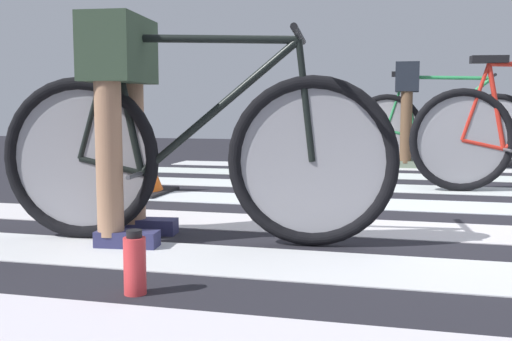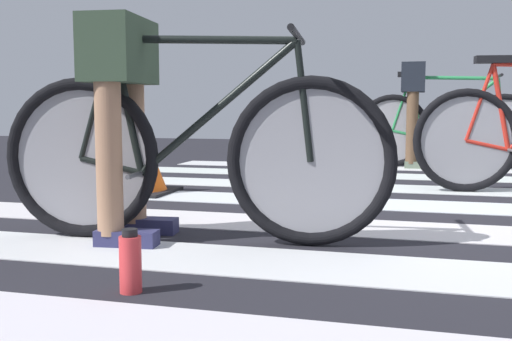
% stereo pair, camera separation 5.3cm
% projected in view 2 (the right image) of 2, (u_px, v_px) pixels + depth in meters
% --- Properties ---
extents(ground, '(18.00, 14.00, 0.02)m').
position_uv_depth(ground, '(437.00, 207.00, 3.56)').
color(ground, '#222128').
extents(crosswalk_markings, '(5.41, 5.01, 0.00)m').
position_uv_depth(crosswalk_markings, '(444.00, 207.00, 3.51)').
color(crosswalk_markings, silver).
rests_on(crosswalk_markings, ground).
extents(bicycle_1_of_3, '(1.73, 0.52, 0.93)m').
position_uv_depth(bicycle_1_of_3, '(191.00, 154.00, 2.57)').
color(bicycle_1_of_3, black).
rests_on(bicycle_1_of_3, ground).
extents(cyclist_1_of_3, '(0.35, 0.43, 0.97)m').
position_uv_depth(cyclist_1_of_3, '(122.00, 98.00, 2.59)').
color(cyclist_1_of_3, '#A87A5B').
rests_on(cyclist_1_of_3, ground).
extents(bicycle_3_of_3, '(1.74, 0.52, 0.93)m').
position_uv_depth(bicycle_3_of_3, '(446.00, 128.00, 5.76)').
color(bicycle_3_of_3, black).
rests_on(bicycle_3_of_3, ground).
extents(cyclist_3_of_3, '(0.31, 0.41, 1.02)m').
position_uv_depth(cyclist_3_of_3, '(413.00, 100.00, 5.81)').
color(cyclist_3_of_3, brown).
rests_on(cyclist_3_of_3, ground).
extents(water_bottle, '(0.07, 0.07, 0.20)m').
position_uv_depth(water_bottle, '(130.00, 263.00, 1.88)').
color(water_bottle, '#E1393C').
rests_on(water_bottle, ground).
extents(traffic_cone, '(0.47, 0.47, 0.54)m').
position_uv_depth(traffic_cone, '(138.00, 156.00, 4.07)').
color(traffic_cone, black).
rests_on(traffic_cone, ground).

